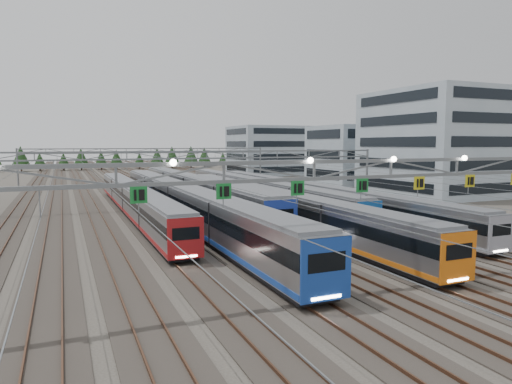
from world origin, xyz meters
name	(u,v)px	position (x,y,z in m)	size (l,w,h in m)	color
ground	(387,280)	(0.00, 0.00, 0.00)	(400.00, 400.00, 0.00)	#47423A
track_bed	(141,172)	(0.00, 100.00, 1.49)	(54.00, 260.00, 5.42)	#2D2823
train_a	(134,199)	(-11.25, 34.30, 2.03)	(2.74, 52.12, 3.56)	black
train_b	(181,201)	(-6.75, 28.14, 2.26)	(3.08, 63.19, 4.02)	black
train_c	(194,191)	(-2.25, 38.83, 2.32)	(3.17, 55.50, 4.14)	black
train_d	(270,204)	(2.25, 23.23, 2.07)	(2.80, 53.80, 3.64)	black
train_e	(255,190)	(6.75, 38.31, 2.04)	(2.76, 55.01, 3.59)	black
train_f	(306,195)	(11.25, 30.93, 1.97)	(2.64, 60.50, 3.43)	black
gantry_near	(391,172)	(-0.05, -0.12, 7.09)	(56.36, 0.61, 8.08)	slate
gantry_mid	(207,161)	(0.00, 40.00, 6.39)	(56.36, 0.36, 8.00)	slate
gantry_far	(151,155)	(0.00, 85.00, 6.39)	(56.36, 0.36, 8.00)	slate
depot_bldg_south	(435,143)	(41.22, 38.50, 9.03)	(18.00, 22.00, 18.06)	#92A3AF
depot_bldg_mid	(349,155)	(40.29, 63.10, 6.45)	(14.00, 16.00, 12.90)	#92A3AF
depot_bldg_north	(271,151)	(37.21, 98.20, 6.98)	(22.00, 18.00, 13.95)	#92A3AF
treeline	(137,157)	(5.40, 142.50, 4.23)	(106.40, 5.60, 7.02)	#332114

